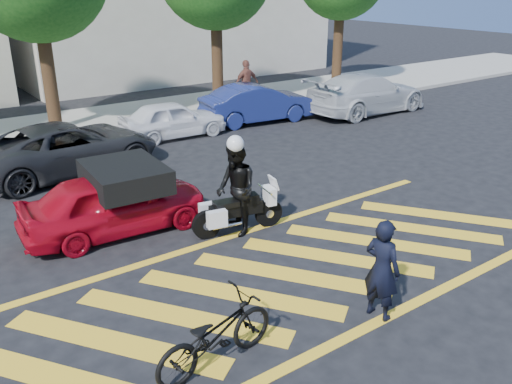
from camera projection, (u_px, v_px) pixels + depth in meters
ground at (268, 283)px, 9.42m from camera, size 90.00×90.00×0.00m
sidewalk at (57, 131)px, 18.43m from camera, size 60.00×5.00×0.15m
crosswalk at (266, 284)px, 9.40m from camera, size 12.33×4.00×0.01m
officer_bike at (382, 270)px, 8.22m from camera, size 0.49×0.66×1.65m
bicycle at (215, 335)px, 7.25m from camera, size 1.96×0.85×1.00m
police_motorcycle at (237, 211)px, 11.13m from camera, size 1.98×0.79×0.88m
officer_moto at (236, 189)px, 10.94m from camera, size 0.89×1.06×1.93m
red_convertible at (115, 203)px, 11.10m from camera, size 3.88×1.75×1.29m
parked_mid_left at (68, 148)px, 14.56m from camera, size 5.13×2.83×1.36m
parked_mid_right at (173, 119)px, 17.75m from camera, size 3.62×1.65×1.20m
parked_right at (258, 103)px, 19.59m from camera, size 4.31×2.00×1.37m
parked_far_right at (367, 93)px, 20.89m from camera, size 5.21×2.12×1.51m
pedestrian_right at (247, 83)px, 21.23m from camera, size 1.06×0.45×1.81m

